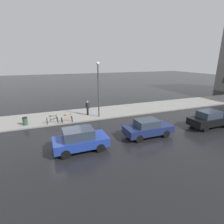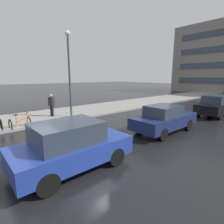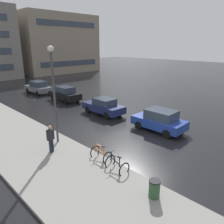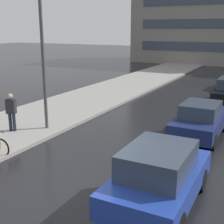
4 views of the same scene
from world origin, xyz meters
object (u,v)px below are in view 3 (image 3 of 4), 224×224
(car_navy, at_px, (104,106))
(car_black, at_px, (65,94))
(car_grey, at_px, (38,87))
(streetlamp, at_px, (54,86))
(bicycle_second, at_px, (101,154))
(car_blue, at_px, (160,120))
(trash_bin, at_px, (154,190))
(pedestrian, at_px, (51,138))
(bicycle_nearest, at_px, (117,165))

(car_navy, relative_size, car_black, 0.98)
(car_grey, bearing_deg, streetlamp, -112.81)
(bicycle_second, distance_m, car_grey, 19.34)
(car_grey, height_order, streetlamp, streetlamp)
(bicycle_second, xyz_separation_m, car_navy, (5.74, 5.99, 0.36))
(car_grey, bearing_deg, car_blue, -89.23)
(trash_bin, bearing_deg, pedestrian, 98.42)
(streetlamp, bearing_deg, bicycle_second, -81.74)
(pedestrian, relative_size, trash_bin, 1.96)
(pedestrian, bearing_deg, bicycle_second, -58.61)
(bicycle_second, distance_m, car_black, 14.05)
(car_blue, distance_m, car_grey, 18.29)
(car_blue, height_order, car_navy, car_blue)
(car_blue, xyz_separation_m, trash_bin, (-6.58, -4.10, -0.36))
(car_black, relative_size, trash_bin, 4.58)
(car_grey, bearing_deg, bicycle_nearest, -106.65)
(car_black, xyz_separation_m, trash_bin, (-6.63, -16.61, -0.35))
(car_blue, bearing_deg, trash_bin, -148.10)
(bicycle_second, bearing_deg, streetlamp, 98.26)
(bicycle_nearest, bearing_deg, car_grey, 73.35)
(bicycle_nearest, distance_m, streetlamp, 6.04)
(bicycle_nearest, xyz_separation_m, car_black, (6.24, 14.11, 0.41))
(trash_bin, bearing_deg, car_black, 68.24)
(car_navy, xyz_separation_m, trash_bin, (-6.35, -9.91, -0.29))
(car_blue, relative_size, car_navy, 0.94)
(trash_bin, bearing_deg, car_blue, 31.90)
(streetlamp, distance_m, trash_bin, 8.20)
(car_navy, xyz_separation_m, streetlamp, (-6.27, -2.40, 3.01))
(bicycle_second, relative_size, car_blue, 0.28)
(streetlamp, bearing_deg, trash_bin, -90.62)
(car_black, distance_m, streetlamp, 11.59)
(bicycle_nearest, bearing_deg, car_black, 66.15)
(car_black, bearing_deg, car_grey, 92.89)
(bicycle_nearest, height_order, streetlamp, streetlamp)
(bicycle_nearest, xyz_separation_m, trash_bin, (-0.39, -2.50, 0.06))
(bicycle_nearest, relative_size, trash_bin, 1.20)
(car_grey, height_order, pedestrian, pedestrian)
(car_navy, distance_m, streetlamp, 7.35)
(bicycle_nearest, bearing_deg, pedestrian, 108.78)
(bicycle_nearest, height_order, car_blue, car_blue)
(bicycle_second, bearing_deg, trash_bin, -98.73)
(car_black, distance_m, trash_bin, 17.88)
(bicycle_nearest, height_order, car_navy, car_navy)
(bicycle_nearest, relative_size, car_black, 0.26)
(streetlamp, bearing_deg, car_navy, 20.98)
(bicycle_nearest, distance_m, pedestrian, 4.24)
(car_grey, relative_size, pedestrian, 2.29)
(bicycle_second, distance_m, trash_bin, 3.96)
(car_grey, height_order, trash_bin, car_grey)
(car_black, height_order, pedestrian, pedestrian)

